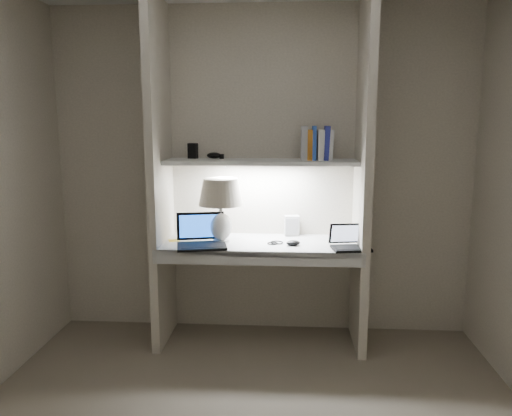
# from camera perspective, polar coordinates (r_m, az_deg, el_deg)

# --- Properties ---
(back_wall) EXTENTS (3.20, 0.01, 2.50)m
(back_wall) POSITION_cam_1_polar(r_m,az_deg,el_deg) (3.86, 0.72, 4.03)
(back_wall) COLOR beige
(back_wall) RESTS_ON floor
(alcove_panel_left) EXTENTS (0.06, 0.55, 2.50)m
(alcove_panel_left) POSITION_cam_1_polar(r_m,az_deg,el_deg) (3.70, -10.91, 3.59)
(alcove_panel_left) COLOR beige
(alcove_panel_left) RESTS_ON floor
(alcove_panel_right) EXTENTS (0.06, 0.55, 2.50)m
(alcove_panel_right) POSITION_cam_1_polar(r_m,az_deg,el_deg) (3.62, 12.13, 3.41)
(alcove_panel_right) COLOR beige
(alcove_panel_right) RESTS_ON floor
(desk) EXTENTS (1.40, 0.55, 0.04)m
(desk) POSITION_cam_1_polar(r_m,az_deg,el_deg) (3.67, 0.47, -4.20)
(desk) COLOR white
(desk) RESTS_ON alcove_panel_left
(desk_apron) EXTENTS (1.46, 0.03, 0.10)m
(desk_apron) POSITION_cam_1_polar(r_m,az_deg,el_deg) (3.43, 0.22, -5.75)
(desk_apron) COLOR silver
(desk_apron) RESTS_ON desk
(shelf) EXTENTS (1.40, 0.36, 0.03)m
(shelf) POSITION_cam_1_polar(r_m,az_deg,el_deg) (3.67, 0.57, 5.29)
(shelf) COLOR silver
(shelf) RESTS_ON back_wall
(strip_light) EXTENTS (0.60, 0.04, 0.02)m
(strip_light) POSITION_cam_1_polar(r_m,az_deg,el_deg) (3.67, 0.57, 4.95)
(strip_light) COLOR white
(strip_light) RESTS_ON shelf
(table_lamp) EXTENTS (0.32, 0.32, 0.47)m
(table_lamp) POSITION_cam_1_polar(r_m,az_deg,el_deg) (3.60, -4.05, 0.96)
(table_lamp) COLOR white
(table_lamp) RESTS_ON desk
(laptop_main) EXTENTS (0.40, 0.36, 0.23)m
(laptop_main) POSITION_cam_1_polar(r_m,az_deg,el_deg) (3.57, -6.28, -3.47)
(laptop_main) COLOR black
(laptop_main) RESTS_ON desk
(laptop_netbook) EXTENTS (0.29, 0.26, 0.17)m
(laptop_netbook) POSITION_cam_1_polar(r_m,az_deg,el_deg) (3.54, 10.66, -3.93)
(laptop_netbook) COLOR black
(laptop_netbook) RESTS_ON desk
(speaker) EXTENTS (0.12, 0.09, 0.16)m
(speaker) POSITION_cam_1_polar(r_m,az_deg,el_deg) (3.86, 4.10, -2.02)
(speaker) COLOR silver
(speaker) RESTS_ON desk
(mouse) EXTENTS (0.12, 0.09, 0.04)m
(mouse) POSITION_cam_1_polar(r_m,az_deg,el_deg) (3.57, 4.27, -4.01)
(mouse) COLOR black
(mouse) RESTS_ON desk
(cable_coil) EXTENTS (0.12, 0.12, 0.01)m
(cable_coil) POSITION_cam_1_polar(r_m,az_deg,el_deg) (3.63, 2.37, -3.95)
(cable_coil) COLOR black
(cable_coil) RESTS_ON desk
(sticky_note) EXTENTS (0.10, 0.10, 0.00)m
(sticky_note) POSITION_cam_1_polar(r_m,az_deg,el_deg) (3.76, -9.34, -3.68)
(sticky_note) COLOR gold
(sticky_note) RESTS_ON desk
(book_row) EXTENTS (0.23, 0.16, 0.25)m
(book_row) POSITION_cam_1_polar(r_m,az_deg,el_deg) (3.68, 6.94, 7.28)
(book_row) COLOR silver
(book_row) RESTS_ON shelf
(shelf_box) EXTENTS (0.08, 0.06, 0.12)m
(shelf_box) POSITION_cam_1_polar(r_m,az_deg,el_deg) (3.83, -7.23, 6.50)
(shelf_box) COLOR black
(shelf_box) RESTS_ON shelf
(shelf_gadget) EXTENTS (0.11, 0.08, 0.05)m
(shelf_gadget) POSITION_cam_1_polar(r_m,az_deg,el_deg) (3.79, -4.83, 6.00)
(shelf_gadget) COLOR black
(shelf_gadget) RESTS_ON shelf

